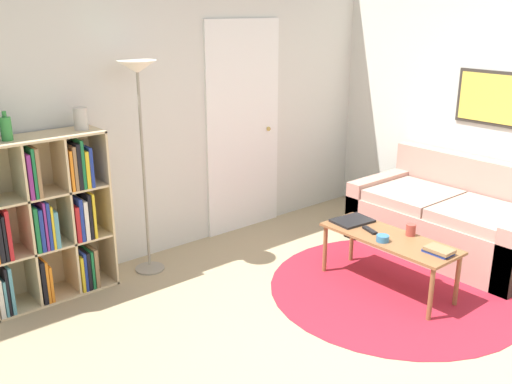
{
  "coord_description": "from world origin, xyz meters",
  "views": [
    {
      "loc": [
        -2.8,
        -1.72,
        2.21
      ],
      "look_at": [
        -0.15,
        1.45,
        0.85
      ],
      "focal_mm": 40.0,
      "sensor_mm": 36.0,
      "label": 1
    }
  ],
  "objects": [
    {
      "name": "ground_plane",
      "position": [
        0.0,
        0.0,
        0.0
      ],
      "size": [
        14.0,
        14.0,
        0.0
      ],
      "primitive_type": "plane",
      "color": "tan"
    },
    {
      "name": "wall_back",
      "position": [
        0.03,
        2.67,
        1.29
      ],
      "size": [
        7.45,
        0.11,
        2.6
      ],
      "color": "silver",
      "rests_on": "ground_plane"
    },
    {
      "name": "wall_right",
      "position": [
        2.25,
        1.31,
        1.3
      ],
      "size": [
        0.08,
        5.64,
        2.6
      ],
      "color": "silver",
      "rests_on": "ground_plane"
    },
    {
      "name": "rug",
      "position": [
        0.76,
        0.77,
        0.0
      ],
      "size": [
        2.05,
        2.05,
        0.01
      ],
      "color": "maroon",
      "rests_on": "ground_plane"
    },
    {
      "name": "bookshelf",
      "position": [
        -1.45,
        2.45,
        0.64
      ],
      "size": [
        0.97,
        0.34,
        1.3
      ],
      "color": "beige",
      "rests_on": "ground_plane"
    },
    {
      "name": "floor_lamp",
      "position": [
        -0.61,
        2.37,
        1.53
      ],
      "size": [
        0.31,
        0.31,
        1.8
      ],
      "color": "gray",
      "rests_on": "ground_plane"
    },
    {
      "name": "couch",
      "position": [
        1.8,
        0.93,
        0.29
      ],
      "size": [
        0.94,
        1.7,
        0.84
      ],
      "color": "tan",
      "rests_on": "ground_plane"
    },
    {
      "name": "coffee_table",
      "position": [
        0.72,
        0.83,
        0.4
      ],
      "size": [
        0.43,
        1.14,
        0.45
      ],
      "color": "brown",
      "rests_on": "ground_plane"
    },
    {
      "name": "laptop",
      "position": [
        0.74,
        1.24,
        0.46
      ],
      "size": [
        0.35,
        0.27,
        0.02
      ],
      "color": "black",
      "rests_on": "coffee_table"
    },
    {
      "name": "bowl",
      "position": [
        0.6,
        0.81,
        0.47
      ],
      "size": [
        0.1,
        0.1,
        0.05
      ],
      "color": "teal",
      "rests_on": "coffee_table"
    },
    {
      "name": "book_stack_on_table",
      "position": [
        0.74,
        0.39,
        0.47
      ],
      "size": [
        0.14,
        0.21,
        0.05
      ],
      "color": "navy",
      "rests_on": "coffee_table"
    },
    {
      "name": "cup",
      "position": [
        0.87,
        0.74,
        0.49
      ],
      "size": [
        0.08,
        0.08,
        0.09
      ],
      "color": "#A33D33",
      "rests_on": "coffee_table"
    },
    {
      "name": "remote",
      "position": [
        0.69,
        1.01,
        0.46
      ],
      "size": [
        0.09,
        0.17,
        0.02
      ],
      "color": "black",
      "rests_on": "coffee_table"
    },
    {
      "name": "bottle_right",
      "position": [
        -1.63,
        2.44,
        1.38
      ],
      "size": [
        0.08,
        0.08,
        0.21
      ],
      "color": "#2D8438",
      "rests_on": "bookshelf"
    },
    {
      "name": "vase_on_shelf",
      "position": [
        -1.07,
        2.45,
        1.38
      ],
      "size": [
        0.11,
        0.11,
        0.17
      ],
      "color": "#B7B2A8",
      "rests_on": "bookshelf"
    }
  ]
}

